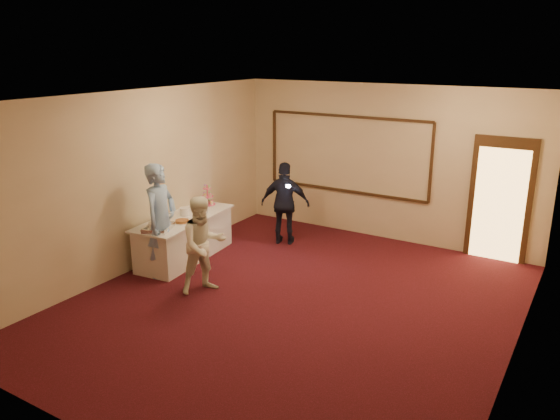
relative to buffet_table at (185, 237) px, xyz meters
The scene contains 14 objects.
floor 2.68m from the buffet_table, 12.80° to the right, with size 7.00×7.00×0.00m, color black.
room_walls 3.12m from the buffet_table, 12.80° to the right, with size 6.04×7.04×3.02m.
wall_molding 3.60m from the buffet_table, 58.19° to the left, with size 3.45×0.04×1.55m.
doorway 5.58m from the buffet_table, 31.17° to the left, with size 1.05×0.07×2.20m.
buffet_table is the anchor object (origin of this frame).
pavlova_tray 0.90m from the buffet_table, 81.61° to the right, with size 0.55×0.61×0.20m.
cupcake_stand 1.01m from the buffet_table, 99.50° to the left, with size 0.29×0.29×0.43m.
plate_stack_a 0.47m from the buffet_table, 118.20° to the left, with size 0.17×0.17×0.15m.
plate_stack_b 0.61m from the buffet_table, 71.20° to the left, with size 0.18×0.18×0.15m.
tart 0.53m from the buffet_table, 53.49° to the right, with size 0.27×0.27×0.06m.
man 0.96m from the buffet_table, 76.09° to the right, with size 0.69×0.45×1.89m, color #8AB1E8.
woman 1.52m from the buffet_table, 37.48° to the right, with size 0.74×0.57×1.52m, color white.
guest 2.00m from the buffet_table, 55.01° to the left, with size 0.93×0.39×1.59m, color black.
camera_flash 2.08m from the buffet_table, 44.96° to the left, with size 0.07×0.04×0.05m, color white.
Camera 1 is at (3.64, -6.36, 3.65)m, focal length 35.00 mm.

